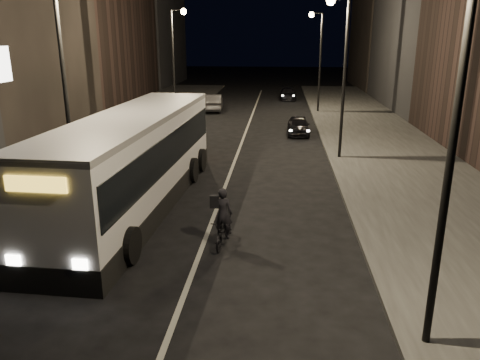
% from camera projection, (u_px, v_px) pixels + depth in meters
% --- Properties ---
extents(ground, '(180.00, 180.00, 0.00)m').
position_uv_depth(ground, '(200.00, 254.00, 14.35)').
color(ground, black).
rests_on(ground, ground).
extents(sidewalk_right, '(7.00, 70.00, 0.16)m').
position_uv_depth(sidewalk_right, '(386.00, 150.00, 26.95)').
color(sidewalk_right, '#323230').
rests_on(sidewalk_right, ground).
extents(sidewalk_left, '(7.00, 70.00, 0.16)m').
position_uv_depth(sidewalk_left, '(100.00, 145.00, 28.35)').
color(sidewalk_left, '#323230').
rests_on(sidewalk_left, ground).
extents(streetlight_right_near, '(1.20, 0.44, 8.12)m').
position_uv_depth(streetlight_right_near, '(444.00, 97.00, 8.52)').
color(streetlight_right_near, black).
rests_on(streetlight_right_near, sidewalk_right).
extents(streetlight_right_mid, '(1.20, 0.44, 8.12)m').
position_uv_depth(streetlight_right_mid, '(340.00, 57.00, 23.74)').
color(streetlight_right_mid, black).
rests_on(streetlight_right_mid, sidewalk_right).
extents(streetlight_right_far, '(1.20, 0.44, 8.12)m').
position_uv_depth(streetlight_right_far, '(318.00, 49.00, 38.97)').
color(streetlight_right_far, black).
rests_on(streetlight_right_far, sidewalk_right).
extents(streetlight_left_near, '(1.20, 0.44, 8.12)m').
position_uv_depth(streetlight_left_near, '(70.00, 66.00, 17.01)').
color(streetlight_left_near, black).
rests_on(streetlight_left_near, sidewalk_left).
extents(streetlight_left_far, '(1.20, 0.44, 8.12)m').
position_uv_depth(streetlight_left_far, '(176.00, 51.00, 34.14)').
color(streetlight_left_far, black).
rests_on(streetlight_left_far, sidewalk_left).
extents(city_bus, '(3.63, 13.59, 3.63)m').
position_uv_depth(city_bus, '(135.00, 157.00, 17.87)').
color(city_bus, silver).
rests_on(city_bus, ground).
extents(cyclist_on_bicycle, '(0.80, 1.77, 1.98)m').
position_uv_depth(cyclist_on_bicycle, '(223.00, 226.00, 14.76)').
color(cyclist_on_bicycle, black).
rests_on(cyclist_on_bicycle, ground).
extents(car_near, '(1.45, 3.59, 1.22)m').
position_uv_depth(car_near, '(298.00, 126.00, 31.52)').
color(car_near, black).
rests_on(car_near, ground).
extents(car_mid, '(1.92, 4.54, 1.46)m').
position_uv_depth(car_mid, '(213.00, 103.00, 41.44)').
color(car_mid, '#353437').
rests_on(car_mid, ground).
extents(car_far, '(1.79, 4.07, 1.16)m').
position_uv_depth(car_far, '(288.00, 94.00, 48.75)').
color(car_far, black).
rests_on(car_far, ground).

